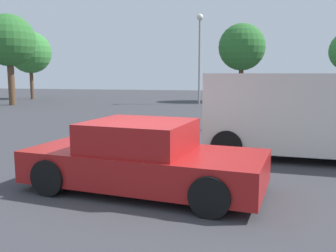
% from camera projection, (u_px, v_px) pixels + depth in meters
% --- Properties ---
extents(ground_plane, '(80.00, 80.00, 0.00)m').
position_uv_depth(ground_plane, '(144.00, 190.00, 6.72)').
color(ground_plane, '#38383D').
extents(sedan_foreground, '(4.49, 2.42, 1.26)m').
position_uv_depth(sedan_foreground, '(143.00, 158.00, 6.70)').
color(sedan_foreground, maroon).
rests_on(sedan_foreground, ground_plane).
extents(dog, '(0.49, 0.53, 0.43)m').
position_uv_depth(dog, '(130.00, 144.00, 9.77)').
color(dog, white).
rests_on(dog, ground_plane).
extents(van_white, '(5.30, 2.55, 2.11)m').
position_uv_depth(van_white, '(313.00, 113.00, 9.12)').
color(van_white, silver).
rests_on(van_white, ground_plane).
extents(pedestrian, '(0.30, 0.56, 1.58)m').
position_uv_depth(pedestrian, '(210.00, 105.00, 13.72)').
color(pedestrian, gray).
rests_on(pedestrian, ground_plane).
extents(light_post_near, '(0.44, 0.44, 6.09)m').
position_uv_depth(light_post_near, '(200.00, 43.00, 25.18)').
color(light_post_near, gray).
rests_on(light_post_near, ground_plane).
extents(tree_back_left, '(3.39, 3.39, 5.52)m').
position_uv_depth(tree_back_left, '(30.00, 52.00, 30.20)').
color(tree_back_left, brown).
rests_on(tree_back_left, ground_plane).
extents(tree_back_center, '(3.44, 3.44, 5.77)m').
position_uv_depth(tree_back_center, '(242.00, 47.00, 27.29)').
color(tree_back_center, brown).
rests_on(tree_back_center, ground_plane).
extents(tree_back_right, '(3.41, 3.41, 5.98)m').
position_uv_depth(tree_back_right, '(9.00, 41.00, 24.30)').
color(tree_back_right, brown).
rests_on(tree_back_right, ground_plane).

